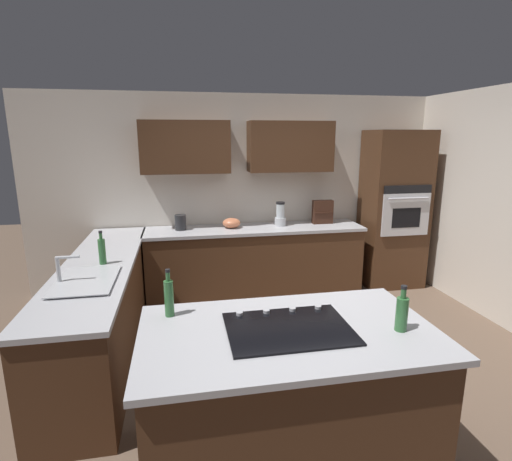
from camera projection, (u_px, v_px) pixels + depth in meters
ground_plane at (299, 359)px, 3.79m from camera, size 14.00×14.00×0.00m
wall_back at (253, 183)px, 5.40m from camera, size 6.00×0.44×2.60m
lower_cabinets_back at (255, 262)px, 5.31m from camera, size 2.80×0.60×0.86m
countertop_back at (255, 229)px, 5.21m from camera, size 2.84×0.64×0.04m
lower_cabinets_side at (103, 308)px, 3.88m from camera, size 0.60×2.90×0.86m
countertop_side at (99, 264)px, 3.78m from camera, size 0.64×2.94×0.04m
island_base at (287, 397)px, 2.56m from camera, size 1.74×0.97×0.86m
island_top at (289, 332)px, 2.46m from camera, size 1.82×1.05×0.04m
wall_oven at (394, 210)px, 5.52m from camera, size 0.80×0.66×2.14m
sink_unit at (85, 280)px, 3.25m from camera, size 0.46×0.70×0.23m
cooktop at (288, 328)px, 2.46m from camera, size 0.76×0.56×0.03m
blender at (280, 216)px, 5.28m from camera, size 0.15×0.15×0.32m
mixing_bowl at (232, 223)px, 5.18m from camera, size 0.23×0.23×0.13m
spice_rack at (323, 212)px, 5.42m from camera, size 0.27×0.11×0.32m
kettle at (180, 222)px, 5.05m from camera, size 0.14×0.14×0.19m
dish_soap_bottle at (102, 251)px, 3.69m from camera, size 0.06×0.06×0.32m
oil_bottle at (169, 297)px, 2.62m from camera, size 0.06×0.06×0.32m
second_bottle at (402, 313)px, 2.42m from camera, size 0.07×0.07×0.29m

